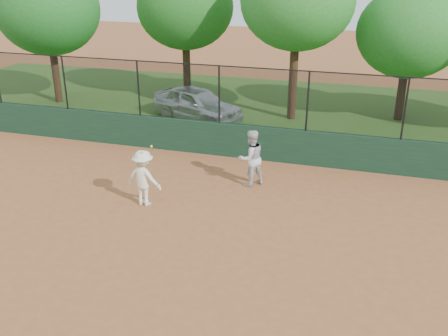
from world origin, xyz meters
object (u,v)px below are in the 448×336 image
(parked_car, at_px, (197,104))
(tree_3, at_px, (410,33))
(tree_0, at_px, (47,9))
(tree_2, at_px, (297,1))
(tree_1, at_px, (185,7))
(player_second, at_px, (251,158))
(player_main, at_px, (144,178))

(parked_car, height_order, tree_3, tree_3)
(tree_0, distance_m, tree_2, 11.27)
(tree_1, bearing_deg, tree_0, -159.38)
(parked_car, height_order, player_second, player_second)
(parked_car, distance_m, tree_1, 5.01)
(tree_3, bearing_deg, player_main, -124.21)
(player_second, xyz_separation_m, player_main, (-2.56, -2.15, -0.07))
(player_main, distance_m, tree_2, 10.48)
(player_main, bearing_deg, tree_1, 104.25)
(tree_1, relative_size, tree_2, 0.92)
(tree_3, bearing_deg, parked_car, -162.90)
(player_main, bearing_deg, tree_2, 74.15)
(player_second, bearing_deg, player_main, -4.61)
(tree_0, height_order, tree_3, tree_0)
(tree_0, relative_size, tree_3, 1.16)
(tree_1, bearing_deg, tree_3, -2.93)
(player_main, distance_m, tree_3, 12.96)
(tree_0, bearing_deg, player_second, -30.65)
(player_second, relative_size, tree_2, 0.26)
(parked_car, xyz_separation_m, player_main, (1.19, -7.90, 0.10))
(parked_car, relative_size, player_main, 2.16)
(player_main, relative_size, tree_3, 0.35)
(player_second, distance_m, player_main, 3.34)
(tree_3, bearing_deg, player_second, -118.71)
(parked_car, xyz_separation_m, tree_1, (-1.59, 3.06, 3.64))
(player_main, xyz_separation_m, tree_1, (-2.78, 10.96, 3.54))
(player_second, height_order, tree_2, tree_2)
(player_main, distance_m, tree_1, 11.85)
(player_second, relative_size, player_main, 0.91)
(tree_2, bearing_deg, parked_car, -159.96)
(player_main, relative_size, tree_0, 0.30)
(player_main, bearing_deg, player_second, 40.04)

